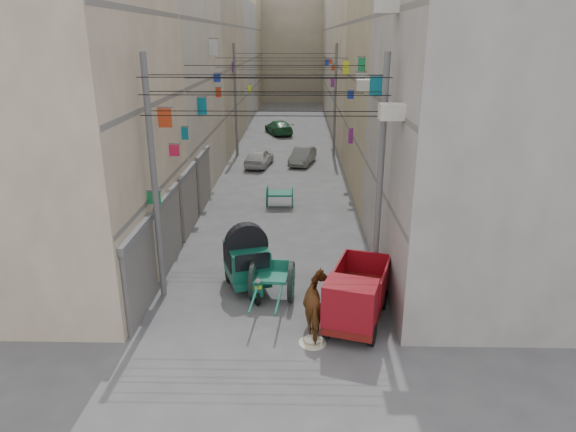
{
  "coord_description": "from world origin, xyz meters",
  "views": [
    {
      "loc": [
        1.04,
        -9.74,
        8.4
      ],
      "look_at": [
        0.68,
        6.5,
        2.72
      ],
      "focal_mm": 32.0,
      "sensor_mm": 36.0,
      "label": 1
    }
  ],
  "objects_px": {
    "second_cart": "(280,195)",
    "distant_car_grey": "(303,156)",
    "horse": "(318,306)",
    "distant_car_green": "(279,127)",
    "tonga_cart": "(272,280)",
    "feed_sack": "(312,339)",
    "auto_rickshaw": "(247,259)",
    "mini_truck": "(355,302)",
    "distant_car_white": "(259,157)"
  },
  "relations": [
    {
      "from": "tonga_cart",
      "to": "distant_car_green",
      "type": "bearing_deg",
      "value": 96.31
    },
    {
      "from": "second_cart",
      "to": "distant_car_grey",
      "type": "xyz_separation_m",
      "value": [
        1.23,
        9.52,
        -0.07
      ]
    },
    {
      "from": "distant_car_green",
      "to": "horse",
      "type": "bearing_deg",
      "value": 75.8
    },
    {
      "from": "tonga_cart",
      "to": "mini_truck",
      "type": "distance_m",
      "value": 3.15
    },
    {
      "from": "distant_car_white",
      "to": "distant_car_grey",
      "type": "bearing_deg",
      "value": -157.23
    },
    {
      "from": "second_cart",
      "to": "horse",
      "type": "relative_size",
      "value": 0.71
    },
    {
      "from": "mini_truck",
      "to": "horse",
      "type": "xyz_separation_m",
      "value": [
        -1.1,
        -0.16,
        -0.08
      ]
    },
    {
      "from": "second_cart",
      "to": "feed_sack",
      "type": "relative_size",
      "value": 2.78
    },
    {
      "from": "auto_rickshaw",
      "to": "second_cart",
      "type": "height_order",
      "value": "auto_rickshaw"
    },
    {
      "from": "feed_sack",
      "to": "auto_rickshaw",
      "type": "bearing_deg",
      "value": 122.52
    },
    {
      "from": "auto_rickshaw",
      "to": "horse",
      "type": "distance_m",
      "value": 3.7
    },
    {
      "from": "second_cart",
      "to": "distant_car_green",
      "type": "height_order",
      "value": "distant_car_green"
    },
    {
      "from": "horse",
      "to": "auto_rickshaw",
      "type": "bearing_deg",
      "value": -54.64
    },
    {
      "from": "mini_truck",
      "to": "distant_car_grey",
      "type": "relative_size",
      "value": 1.04
    },
    {
      "from": "auto_rickshaw",
      "to": "feed_sack",
      "type": "xyz_separation_m",
      "value": [
        2.22,
        -3.49,
        -0.95
      ]
    },
    {
      "from": "feed_sack",
      "to": "distant_car_grey",
      "type": "xyz_separation_m",
      "value": [
        -0.19,
        22.19,
        0.45
      ]
    },
    {
      "from": "feed_sack",
      "to": "horse",
      "type": "distance_m",
      "value": 1.0
    },
    {
      "from": "horse",
      "to": "distant_car_white",
      "type": "distance_m",
      "value": 21.09
    },
    {
      "from": "second_cart",
      "to": "feed_sack",
      "type": "distance_m",
      "value": 12.76
    },
    {
      "from": "distant_car_white",
      "to": "second_cart",
      "type": "bearing_deg",
      "value": 110.99
    },
    {
      "from": "distant_car_grey",
      "to": "second_cart",
      "type": "bearing_deg",
      "value": -83.08
    },
    {
      "from": "distant_car_white",
      "to": "distant_car_green",
      "type": "bearing_deg",
      "value": -84.12
    },
    {
      "from": "mini_truck",
      "to": "distant_car_white",
      "type": "height_order",
      "value": "mini_truck"
    },
    {
      "from": "second_cart",
      "to": "tonga_cart",
      "type": "bearing_deg",
      "value": -89.63
    },
    {
      "from": "auto_rickshaw",
      "to": "horse",
      "type": "relative_size",
      "value": 1.36
    },
    {
      "from": "second_cart",
      "to": "feed_sack",
      "type": "xyz_separation_m",
      "value": [
        1.42,
        -12.67,
        -0.53
      ]
    },
    {
      "from": "mini_truck",
      "to": "distant_car_grey",
      "type": "xyz_separation_m",
      "value": [
        -1.47,
        21.35,
        -0.33
      ]
    },
    {
      "from": "auto_rickshaw",
      "to": "mini_truck",
      "type": "xyz_separation_m",
      "value": [
        3.51,
        -2.65,
        -0.16
      ]
    },
    {
      "from": "horse",
      "to": "distant_car_green",
      "type": "xyz_separation_m",
      "value": [
        -2.49,
        33.21,
        -0.21
      ]
    },
    {
      "from": "second_cart",
      "to": "horse",
      "type": "height_order",
      "value": "horse"
    },
    {
      "from": "auto_rickshaw",
      "to": "distant_car_grey",
      "type": "distance_m",
      "value": 18.82
    },
    {
      "from": "mini_truck",
      "to": "feed_sack",
      "type": "height_order",
      "value": "mini_truck"
    },
    {
      "from": "distant_car_grey",
      "to": "distant_car_green",
      "type": "bearing_deg",
      "value": 114.56
    },
    {
      "from": "mini_truck",
      "to": "distant_car_green",
      "type": "distance_m",
      "value": 33.24
    },
    {
      "from": "feed_sack",
      "to": "distant_car_green",
      "type": "bearing_deg",
      "value": 93.89
    },
    {
      "from": "mini_truck",
      "to": "distant_car_green",
      "type": "height_order",
      "value": "mini_truck"
    },
    {
      "from": "feed_sack",
      "to": "tonga_cart",
      "type": "bearing_deg",
      "value": 116.28
    },
    {
      "from": "auto_rickshaw",
      "to": "distant_car_white",
      "type": "xyz_separation_m",
      "value": [
        -0.94,
        18.02,
        -0.46
      ]
    },
    {
      "from": "mini_truck",
      "to": "second_cart",
      "type": "relative_size",
      "value": 2.64
    },
    {
      "from": "tonga_cart",
      "to": "distant_car_green",
      "type": "distance_m",
      "value": 31.27
    },
    {
      "from": "tonga_cart",
      "to": "distant_car_white",
      "type": "relative_size",
      "value": 0.86
    },
    {
      "from": "horse",
      "to": "distant_car_green",
      "type": "height_order",
      "value": "horse"
    },
    {
      "from": "feed_sack",
      "to": "distant_car_white",
      "type": "bearing_deg",
      "value": 98.36
    },
    {
      "from": "second_cart",
      "to": "distant_car_grey",
      "type": "bearing_deg",
      "value": 82.29
    },
    {
      "from": "distant_car_green",
      "to": "auto_rickshaw",
      "type": "bearing_deg",
      "value": 71.68
    },
    {
      "from": "tonga_cart",
      "to": "distant_car_white",
      "type": "height_order",
      "value": "tonga_cart"
    },
    {
      "from": "tonga_cart",
      "to": "distant_car_grey",
      "type": "relative_size",
      "value": 0.88
    },
    {
      "from": "mini_truck",
      "to": "horse",
      "type": "bearing_deg",
      "value": -154.92
    },
    {
      "from": "feed_sack",
      "to": "distant_car_white",
      "type": "relative_size",
      "value": 0.14
    },
    {
      "from": "mini_truck",
      "to": "distant_car_grey",
      "type": "height_order",
      "value": "mini_truck"
    }
  ]
}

